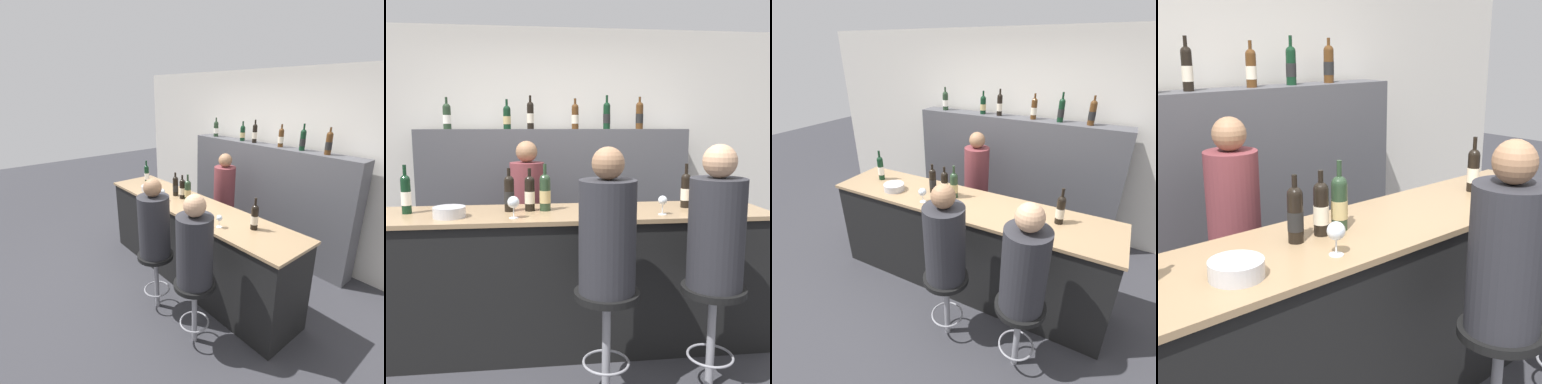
{
  "view_description": "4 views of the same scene",
  "coord_description": "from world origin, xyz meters",
  "views": [
    {
      "loc": [
        2.57,
        -1.83,
        2.31
      ],
      "look_at": [
        0.0,
        0.3,
        1.17
      ],
      "focal_mm": 28.0,
      "sensor_mm": 36.0,
      "label": 1
    },
    {
      "loc": [
        -0.26,
        -2.66,
        1.6
      ],
      "look_at": [
        0.09,
        0.39,
        1.13
      ],
      "focal_mm": 40.0,
      "sensor_mm": 36.0,
      "label": 2
    },
    {
      "loc": [
        1.22,
        -1.98,
        2.37
      ],
      "look_at": [
        -0.0,
        0.29,
        1.12
      ],
      "focal_mm": 28.0,
      "sensor_mm": 36.0,
      "label": 3
    },
    {
      "loc": [
        -1.7,
        -1.48,
        1.85
      ],
      "look_at": [
        -0.04,
        0.4,
        1.16
      ],
      "focal_mm": 50.0,
      "sensor_mm": 36.0,
      "label": 4
    }
  ],
  "objects": [
    {
      "name": "ground_plane",
      "position": [
        0.0,
        0.0,
        0.0
      ],
      "size": [
        16.0,
        16.0,
        0.0
      ],
      "primitive_type": "plane",
      "color": "#333338"
    },
    {
      "name": "wall_back",
      "position": [
        0.0,
        1.91,
        1.3
      ],
      "size": [
        6.4,
        0.05,
        2.6
      ],
      "color": "beige",
      "rests_on": "ground_plane"
    },
    {
      "name": "bar_counter",
      "position": [
        0.0,
        0.3,
        0.5
      ],
      "size": [
        2.9,
        0.65,
        1.0
      ],
      "color": "black",
      "rests_on": "ground_plane"
    },
    {
      "name": "back_bar_cabinet",
      "position": [
        0.0,
        1.69,
        0.78
      ],
      "size": [
        2.71,
        0.28,
        1.57
      ],
      "color": "#4C4C51",
      "rests_on": "ground_plane"
    },
    {
      "name": "wine_bottle_counter_0",
      "position": [
        -1.11,
        0.36,
        1.14
      ],
      "size": [
        0.07,
        0.07,
        0.34
      ],
      "color": "black",
      "rests_on": "bar_counter"
    },
    {
      "name": "wine_bottle_counter_1",
      "position": [
        -0.41,
        0.36,
        1.13
      ],
      "size": [
        0.07,
        0.07,
        0.31
      ],
      "color": "black",
      "rests_on": "bar_counter"
    },
    {
      "name": "wine_bottle_counter_2",
      "position": [
        -0.26,
        0.36,
        1.13
      ],
      "size": [
        0.07,
        0.07,
        0.31
      ],
      "color": "black",
      "rests_on": "bar_counter"
    },
    {
      "name": "wine_bottle_counter_3",
      "position": [
        -0.15,
        0.36,
        1.14
      ],
      "size": [
        0.08,
        0.08,
        0.34
      ],
      "color": "#233823",
      "rests_on": "bar_counter"
    },
    {
      "name": "wine_bottle_counter_4",
      "position": [
        0.89,
        0.36,
        1.13
      ],
      "size": [
        0.07,
        0.07,
        0.33
      ],
      "color": "black",
      "rests_on": "bar_counter"
    },
    {
      "name": "wine_bottle_backbar_0",
      "position": [
        -1.05,
        1.69,
        1.7
      ],
      "size": [
        0.08,
        0.08,
        0.31
      ],
      "color": "#233823",
      "rests_on": "back_bar_cabinet"
    },
    {
      "name": "wine_bottle_backbar_1",
      "position": [
        -0.47,
        1.69,
        1.69
      ],
      "size": [
        0.08,
        0.08,
        0.29
      ],
      "color": "black",
      "rests_on": "back_bar_cabinet"
    },
    {
      "name": "wine_bottle_backbar_2",
      "position": [
        -0.24,
        1.69,
        1.71
      ],
      "size": [
        0.07,
        0.07,
        0.33
      ],
      "color": "black",
      "rests_on": "back_bar_cabinet"
    },
    {
      "name": "wine_bottle_backbar_3",
      "position": [
        0.21,
        1.69,
        1.7
      ],
      "size": [
        0.07,
        0.07,
        0.3
      ],
      "color": "#4C2D14",
      "rests_on": "back_bar_cabinet"
    },
    {
      "name": "wine_bottle_backbar_4",
      "position": [
        0.53,
        1.69,
        1.71
      ],
      "size": [
        0.07,
        0.07,
        0.34
      ],
      "color": "black",
      "rests_on": "back_bar_cabinet"
    },
    {
      "name": "wine_bottle_backbar_5",
      "position": [
        0.87,
        1.69,
        1.71
      ],
      "size": [
        0.08,
        0.08,
        0.33
      ],
      "color": "#4C2D14",
      "rests_on": "back_bar_cabinet"
    },
    {
      "name": "wine_glass_0",
      "position": [
        -0.37,
        0.12,
        1.1
      ],
      "size": [
        0.08,
        0.08,
        0.15
      ],
      "color": "silver",
      "rests_on": "bar_counter"
    },
    {
      "name": "wine_glass_1",
      "position": [
        0.64,
        0.12,
        1.1
      ],
      "size": [
        0.06,
        0.06,
        0.13
      ],
      "color": "silver",
      "rests_on": "bar_counter"
    },
    {
      "name": "metal_bowl",
      "position": [
        -0.79,
        0.2,
        1.04
      ],
      "size": [
        0.21,
        0.21,
        0.07
      ],
      "color": "#B7B7BC",
      "rests_on": "bar_counter"
    },
    {
      "name": "bar_stool_left",
      "position": [
        0.17,
        -0.35,
        0.52
      ],
      "size": [
        0.38,
        0.38,
        0.66
      ],
      "color": "gray",
      "rests_on": "ground_plane"
    },
    {
      "name": "guest_seated_left",
      "position": [
        0.17,
        -0.35,
        1.02
      ],
      "size": [
        0.33,
        0.33,
        0.83
      ],
      "color": "#28282D",
      "rests_on": "bar_stool_left"
    },
    {
      "name": "bar_stool_right",
      "position": [
        0.82,
        -0.35,
        0.52
      ],
      "size": [
        0.38,
        0.38,
        0.66
      ],
      "color": "gray",
      "rests_on": "ground_plane"
    },
    {
      "name": "guest_seated_right",
      "position": [
        0.82,
        -0.35,
        1.02
      ],
      "size": [
        0.33,
        0.33,
        0.84
      ],
      "color": "#28282D",
      "rests_on": "bar_stool_right"
    },
    {
      "name": "bartender",
      "position": [
        -0.28,
        1.14,
        0.68
      ],
      "size": [
        0.3,
        0.3,
        1.47
      ],
      "color": "brown",
      "rests_on": "ground_plane"
    }
  ]
}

